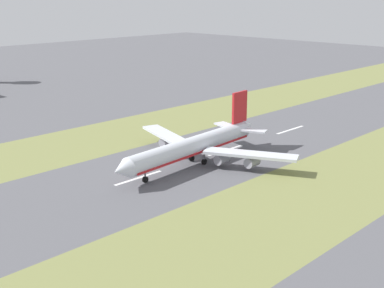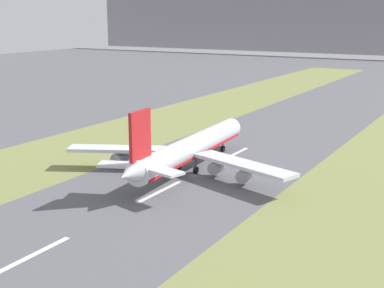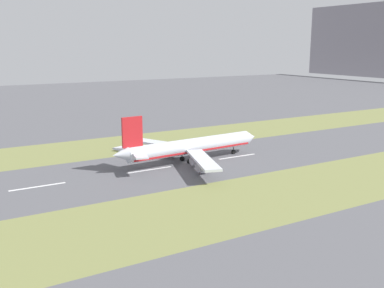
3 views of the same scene
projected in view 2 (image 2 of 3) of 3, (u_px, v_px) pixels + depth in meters
name	position (u px, v px, depth m)	size (l,w,h in m)	color
ground_plane	(192.00, 175.00, 138.44)	(800.00, 800.00, 0.00)	#56565B
grass_median_west	(63.00, 153.00, 160.52)	(40.00, 600.00, 0.01)	olive
grass_median_east	(370.00, 206.00, 116.36)	(40.00, 600.00, 0.01)	olive
centreline_dash_near	(31.00, 256.00, 92.27)	(1.20, 18.00, 0.01)	silver
centreline_dash_mid	(160.00, 191.00, 125.83)	(1.20, 18.00, 0.01)	silver
centreline_dash_far	(234.00, 154.00, 159.39)	(1.20, 18.00, 0.01)	silver
airplane_main_jet	(189.00, 149.00, 140.96)	(63.97, 67.22, 20.20)	silver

